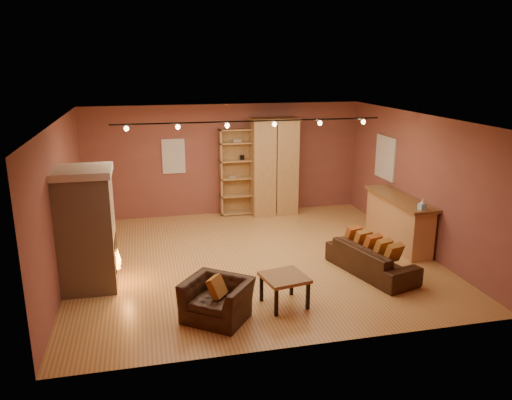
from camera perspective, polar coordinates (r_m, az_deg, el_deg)
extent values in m
plane|color=#A5723A|center=(10.05, -0.28, -6.73)|extent=(7.00, 7.00, 0.00)
plane|color=brown|center=(9.36, -0.30, 9.35)|extent=(7.00, 7.00, 0.00)
cube|color=brown|center=(12.72, -3.51, 4.60)|extent=(7.00, 0.02, 2.80)
cube|color=brown|center=(9.50, -21.35, -0.24)|extent=(0.02, 6.50, 2.80)
cube|color=brown|center=(10.90, 17.98, 2.01)|extent=(0.02, 6.50, 2.80)
cube|color=tan|center=(8.99, -18.77, -3.54)|extent=(0.90, 0.90, 2.00)
cube|color=beige|center=(8.71, -19.38, 3.07)|extent=(0.98, 0.98, 0.12)
cube|color=black|center=(9.08, -15.98, -5.78)|extent=(0.10, 0.65, 0.55)
cone|color=orange|center=(9.12, -15.54, -6.46)|extent=(0.10, 0.10, 0.22)
cube|color=silver|center=(12.53, -9.40, 4.95)|extent=(0.56, 0.04, 0.86)
cube|color=tan|center=(12.81, -2.26, 3.34)|extent=(0.90, 0.04, 2.21)
cube|color=tan|center=(12.59, -4.06, 3.10)|extent=(0.04, 0.35, 2.21)
cube|color=tan|center=(12.75, -0.22, 3.29)|extent=(0.04, 0.35, 2.21)
cube|color=gray|center=(12.66, -2.79, 2.63)|extent=(0.18, 0.12, 0.05)
cube|color=black|center=(12.61, -1.60, 4.87)|extent=(0.10, 0.10, 0.12)
cube|color=tan|center=(12.93, -2.08, -1.41)|extent=(0.90, 0.35, 0.04)
cube|color=tan|center=(12.80, -2.10, 0.57)|extent=(0.90, 0.35, 0.03)
cube|color=tan|center=(12.69, -2.12, 2.54)|extent=(0.90, 0.35, 0.03)
cube|color=tan|center=(12.60, -2.14, 4.54)|extent=(0.90, 0.35, 0.04)
cube|color=tan|center=(12.52, -2.16, 6.57)|extent=(0.90, 0.35, 0.04)
cube|color=tan|center=(12.47, -2.18, 8.07)|extent=(0.90, 0.35, 0.04)
cube|color=tan|center=(12.71, 2.04, 3.70)|extent=(1.15, 0.63, 2.40)
cube|color=brown|center=(12.42, 2.41, 3.41)|extent=(0.02, 0.01, 2.30)
cube|color=tan|center=(12.51, 2.09, 9.23)|extent=(1.21, 0.69, 0.06)
cube|color=tan|center=(11.10, 15.92, -2.43)|extent=(0.47, 2.09, 1.00)
cube|color=brown|center=(10.95, 16.12, 0.19)|extent=(0.59, 2.21, 0.06)
cube|color=#90C7E6|center=(10.12, 18.46, -0.69)|extent=(0.14, 0.14, 0.13)
cone|color=white|center=(10.09, 18.51, -0.06)|extent=(0.08, 0.08, 0.10)
cube|color=silver|center=(12.03, 14.58, 4.71)|extent=(0.05, 0.90, 1.00)
imported|color=black|center=(9.52, 13.06, -6.09)|extent=(1.03, 1.94, 0.73)
cube|color=#A36A2A|center=(9.07, 15.46, -5.83)|extent=(0.35, 0.30, 0.36)
cube|color=#A36A2A|center=(9.25, 14.28, -5.31)|extent=(0.35, 0.30, 0.36)
cube|color=#A85521|center=(9.44, 13.15, -4.81)|extent=(0.35, 0.30, 0.36)
cube|color=#A36A2A|center=(9.63, 12.06, -4.33)|extent=(0.35, 0.30, 0.36)
cube|color=#A85521|center=(9.83, 11.02, -3.86)|extent=(0.35, 0.30, 0.36)
imported|color=black|center=(7.72, -4.48, -10.58)|extent=(1.13, 1.07, 0.83)
cube|color=#A36A2A|center=(7.68, -4.50, -9.89)|extent=(0.37, 0.38, 0.34)
cube|color=brown|center=(8.08, 3.27, -8.83)|extent=(0.78, 0.78, 0.06)
cube|color=black|center=(7.88, 1.83, -11.54)|extent=(0.06, 0.06, 0.45)
cube|color=black|center=(8.03, 5.75, -11.08)|extent=(0.06, 0.06, 0.45)
cube|color=black|center=(8.37, 0.85, -9.85)|extent=(0.06, 0.06, 0.45)
cube|color=black|center=(8.50, 4.54, -9.46)|extent=(0.06, 0.06, 0.45)
cylinder|color=black|center=(9.56, -0.57, 9.00)|extent=(5.20, 0.03, 0.03)
sphere|color=#FFD88C|center=(9.35, -14.60, 7.93)|extent=(0.09, 0.09, 0.09)
sphere|color=#FFD88C|center=(9.37, -8.92, 8.25)|extent=(0.09, 0.09, 0.09)
sphere|color=#FFD88C|center=(9.48, -3.31, 8.49)|extent=(0.09, 0.09, 0.09)
sphere|color=#FFD88C|center=(9.68, 2.12, 8.65)|extent=(0.09, 0.09, 0.09)
sphere|color=#FFD88C|center=(9.95, 7.31, 8.73)|extent=(0.09, 0.09, 0.09)
sphere|color=#FFD88C|center=(10.30, 12.17, 8.74)|extent=(0.09, 0.09, 0.09)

